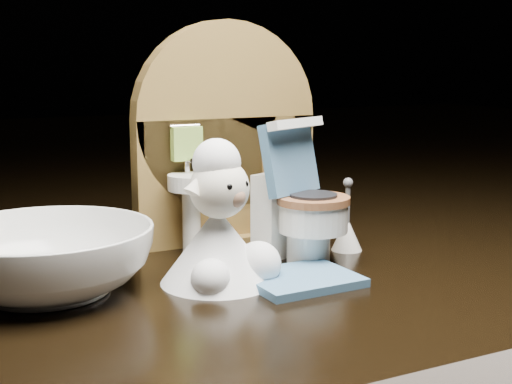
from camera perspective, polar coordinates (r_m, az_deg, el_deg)
backdrop_panel at (r=0.49m, az=-2.49°, el=3.64°), size 0.13×0.05×0.15m
toy_toilet at (r=0.45m, az=3.38°, el=-1.36°), size 0.05×0.06×0.09m
bath_mat at (r=0.41m, az=3.58°, el=-6.97°), size 0.06×0.05×0.00m
toilet_brush at (r=0.48m, az=7.29°, el=-3.14°), size 0.02×0.02×0.05m
plush_lamb at (r=0.40m, az=-2.89°, el=-3.28°), size 0.07×0.07×0.08m
ceramic_bowl at (r=0.40m, az=-16.44°, el=-5.24°), size 0.13×0.13×0.04m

